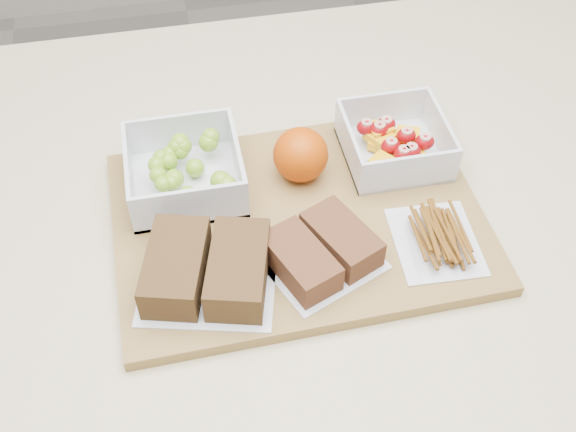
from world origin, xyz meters
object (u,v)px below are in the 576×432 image
sandwich_bag_center (321,251)px  pretzel_bag (437,235)px  grape_container (186,170)px  sandwich_bag_left (207,269)px  fruit_container (394,143)px  orange (301,155)px  cutting_board (299,221)px

sandwich_bag_center → pretzel_bag: 0.13m
grape_container → sandwich_bag_center: grape_container is taller
sandwich_bag_left → sandwich_bag_center: bearing=1.1°
sandwich_bag_left → pretzel_bag: (0.25, 0.00, -0.01)m
pretzel_bag → fruit_container: bearing=92.2°
orange → grape_container: bearing=175.4°
orange → fruit_container: bearing=4.9°
sandwich_bag_left → sandwich_bag_center: (0.12, 0.00, -0.00)m
orange → sandwich_bag_center: 0.14m
sandwich_bag_center → orange: bearing=87.3°
orange → sandwich_bag_left: bearing=-133.3°
grape_container → fruit_container: (0.25, -0.00, -0.00)m
grape_container → sandwich_bag_center: 0.19m
grape_container → pretzel_bag: grape_container is taller
orange → sandwich_bag_left: (-0.13, -0.14, -0.01)m
fruit_container → pretzel_bag: 0.14m
orange → sandwich_bag_center: (-0.01, -0.13, -0.02)m
fruit_container → sandwich_bag_left: 0.29m
cutting_board → sandwich_bag_center: bearing=-82.9°
cutting_board → fruit_container: bearing=28.4°
orange → sandwich_bag_center: size_ratio=0.45×
fruit_container → sandwich_bag_left: size_ratio=0.72×
grape_container → orange: orange is taller
sandwich_bag_left → grape_container: bearing=92.3°
orange → cutting_board: bearing=-103.6°
grape_container → fruit_container: size_ratio=1.09×
grape_container → orange: (0.13, -0.01, 0.01)m
grape_container → sandwich_bag_center: size_ratio=0.89×
sandwich_bag_left → orange: bearing=46.7°
pretzel_bag → cutting_board: bearing=154.3°
cutting_board → orange: (0.02, 0.07, 0.04)m
cutting_board → grape_container: 0.15m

